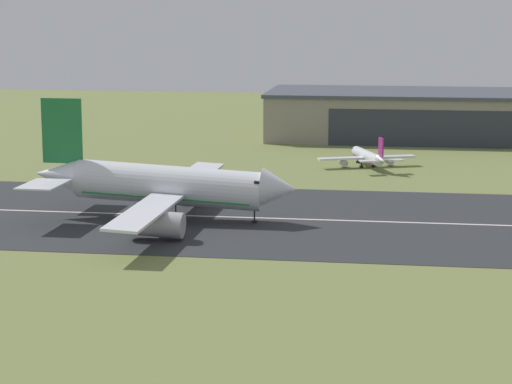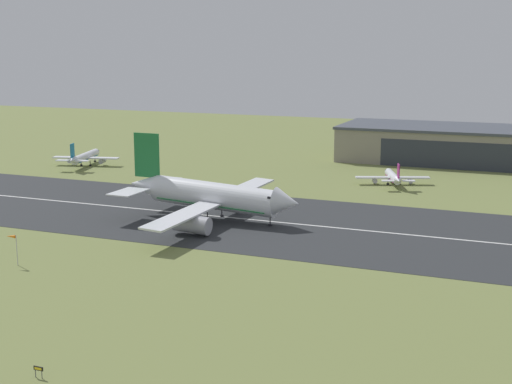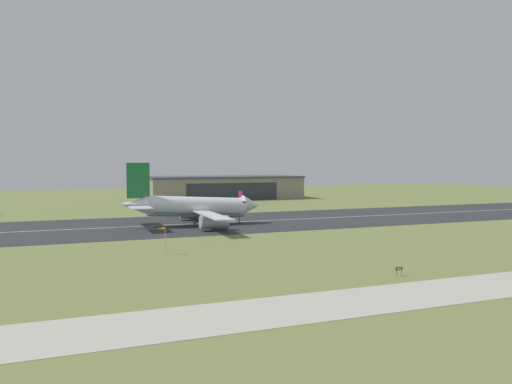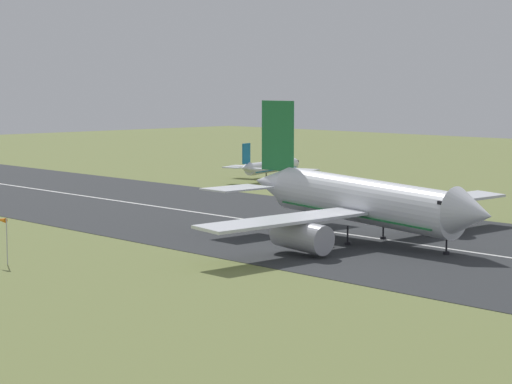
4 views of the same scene
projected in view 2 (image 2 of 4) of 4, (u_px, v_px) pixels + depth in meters
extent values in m
plane|color=olive|center=(67.00, 308.00, 109.87)|extent=(611.02, 611.02, 0.00)
cube|color=#2B2D30|center=(234.00, 218.00, 167.83)|extent=(371.02, 54.17, 0.06)
cube|color=silver|center=(234.00, 218.00, 167.82)|extent=(333.92, 0.70, 0.01)
cube|color=gray|center=(461.00, 146.00, 248.27)|extent=(82.19, 33.77, 11.50)
cube|color=#424751|center=(462.00, 128.00, 247.03)|extent=(83.19, 34.77, 0.90)
cube|color=#2D333D|center=(455.00, 156.00, 233.12)|extent=(49.31, 0.12, 9.20)
cylinder|color=silver|center=(214.00, 196.00, 164.63)|extent=(30.74, 6.79, 7.65)
cone|color=silver|center=(287.00, 202.00, 157.73)|extent=(6.01, 6.35, 6.50)
cone|color=silver|center=(144.00, 185.00, 171.67)|extent=(7.84, 5.76, 5.96)
cube|color=black|center=(274.00, 196.00, 158.66)|extent=(1.21, 5.33, 0.49)
cube|color=#1E7238|center=(214.00, 203.00, 164.97)|extent=(27.42, 6.42, 1.47)
cube|color=silver|center=(182.00, 216.00, 149.90)|extent=(5.70, 26.50, 0.64)
cylinder|color=#A8A8B2|center=(192.00, 224.00, 151.84)|extent=(8.35, 4.02, 4.24)
cube|color=silver|center=(245.00, 188.00, 179.34)|extent=(5.70, 26.50, 0.64)
cylinder|color=#A8A8B2|center=(246.00, 198.00, 177.47)|extent=(8.35, 4.02, 4.24)
cube|color=#1E7238|center=(147.00, 155.00, 169.77)|extent=(6.80, 0.40, 10.61)
cube|color=silver|center=(128.00, 192.00, 164.31)|extent=(6.11, 9.66, 0.24)
cube|color=silver|center=(163.00, 180.00, 178.55)|extent=(6.11, 9.66, 0.24)
cylinder|color=black|center=(270.00, 220.00, 160.16)|extent=(0.24, 0.24, 2.69)
cylinder|color=black|center=(270.00, 225.00, 160.38)|extent=(0.84, 0.84, 0.44)
cylinder|color=black|center=(208.00, 218.00, 162.10)|extent=(0.24, 0.24, 2.69)
cylinder|color=black|center=(208.00, 223.00, 162.33)|extent=(0.84, 0.84, 0.44)
cylinder|color=black|center=(222.00, 211.00, 168.86)|extent=(0.24, 0.24, 2.69)
cylinder|color=black|center=(222.00, 216.00, 169.08)|extent=(0.84, 0.84, 0.44)
cylinder|color=silver|center=(85.00, 157.00, 240.98)|extent=(7.40, 19.76, 2.66)
cone|color=silver|center=(97.00, 152.00, 251.70)|extent=(3.16, 2.97, 2.66)
cone|color=silver|center=(72.00, 160.00, 229.77)|extent=(3.10, 3.68, 2.39)
cube|color=black|center=(96.00, 151.00, 250.32)|extent=(2.46, 1.62, 0.44)
cube|color=#146B9E|center=(86.00, 159.00, 241.12)|extent=(6.79, 17.81, 0.20)
cube|color=silver|center=(104.00, 158.00, 240.60)|extent=(10.50, 5.40, 0.40)
cylinder|color=#A8A8B2|center=(102.00, 161.00, 241.51)|extent=(2.44, 3.76, 1.65)
cube|color=silver|center=(68.00, 157.00, 242.31)|extent=(10.50, 5.40, 0.40)
cylinder|color=#A8A8B2|center=(71.00, 160.00, 243.00)|extent=(2.44, 3.76, 1.65)
cube|color=#146B9E|center=(72.00, 151.00, 229.61)|extent=(0.98, 2.87, 4.52)
cube|color=silver|center=(82.00, 161.00, 229.41)|extent=(4.56, 3.45, 0.24)
cube|color=silver|center=(62.00, 160.00, 230.31)|extent=(4.56, 3.45, 0.24)
cylinder|color=black|center=(95.00, 159.00, 249.83)|extent=(0.24, 0.24, 1.86)
cylinder|color=black|center=(95.00, 161.00, 249.97)|extent=(0.84, 0.84, 0.44)
cylinder|color=black|center=(90.00, 163.00, 241.11)|extent=(0.24, 0.24, 1.86)
cylinder|color=black|center=(90.00, 165.00, 241.25)|extent=(0.84, 0.84, 0.44)
cylinder|color=black|center=(81.00, 163.00, 241.54)|extent=(0.24, 0.24, 1.86)
cylinder|color=black|center=(81.00, 165.00, 241.68)|extent=(0.84, 0.84, 0.44)
cylinder|color=silver|center=(393.00, 176.00, 208.05)|extent=(7.53, 14.80, 2.28)
cone|color=silver|center=(388.00, 171.00, 216.39)|extent=(2.86, 2.73, 2.28)
cone|color=silver|center=(398.00, 180.00, 199.28)|extent=(2.90, 3.29, 2.05)
cube|color=black|center=(389.00, 170.00, 215.20)|extent=(2.20, 1.72, 0.44)
cube|color=#991E7A|center=(393.00, 178.00, 208.17)|extent=(6.88, 13.36, 0.20)
cube|color=silver|center=(413.00, 178.00, 208.33)|extent=(9.88, 5.70, 0.40)
cylinder|color=#A8A8B2|center=(410.00, 180.00, 209.00)|extent=(2.38, 3.27, 1.41)
cube|color=silver|center=(372.00, 177.00, 208.51)|extent=(9.88, 5.70, 0.40)
cylinder|color=#A8A8B2|center=(374.00, 180.00, 209.15)|extent=(2.38, 3.27, 1.41)
cube|color=#991E7A|center=(398.00, 171.00, 199.15)|extent=(1.15, 2.41, 3.87)
cube|color=silver|center=(409.00, 181.00, 199.26)|extent=(4.03, 3.28, 0.24)
cube|color=silver|center=(388.00, 181.00, 199.35)|extent=(4.03, 3.28, 0.24)
cylinder|color=black|center=(389.00, 179.00, 214.58)|extent=(0.24, 0.24, 1.35)
cylinder|color=black|center=(389.00, 180.00, 214.67)|extent=(0.84, 0.84, 0.44)
cylinder|color=black|center=(397.00, 183.00, 208.19)|extent=(0.24, 0.24, 1.35)
cylinder|color=black|center=(397.00, 184.00, 208.28)|extent=(0.84, 0.84, 0.44)
cylinder|color=black|center=(388.00, 183.00, 208.23)|extent=(0.24, 0.24, 1.35)
cylinder|color=black|center=(388.00, 184.00, 208.32)|extent=(0.84, 0.84, 0.44)
cylinder|color=#B7B7BC|center=(17.00, 250.00, 130.96)|extent=(0.14, 0.14, 5.72)
cone|color=orange|center=(11.00, 236.00, 130.71)|extent=(1.95, 0.84, 0.60)
cylinder|color=#4C4C51|center=(36.00, 374.00, 86.87)|extent=(0.10, 0.10, 0.98)
cylinder|color=#4C4C51|center=(42.00, 375.00, 86.52)|extent=(0.10, 0.10, 0.98)
cube|color=black|center=(38.00, 368.00, 86.55)|extent=(1.36, 0.12, 0.52)
cube|color=yellow|center=(38.00, 369.00, 86.49)|extent=(1.04, 0.02, 0.31)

